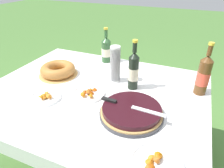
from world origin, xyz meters
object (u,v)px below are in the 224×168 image
(snack_plate_left, at_px, (45,97))
(snack_plate_right, at_px, (156,162))
(serving_knife, at_px, (127,105))
(cider_bottle_amber, at_px, (204,75))
(cup_stack, at_px, (115,64))
(snack_plate_near, at_px, (89,93))
(juice_bottle_red, at_px, (133,71))
(cider_bottle_green, at_px, (106,50))
(berry_tart, at_px, (132,112))
(bundt_cake, at_px, (58,70))

(snack_plate_left, relative_size, snack_plate_right, 0.90)
(serving_knife, distance_m, cider_bottle_amber, 0.55)
(cup_stack, distance_m, snack_plate_near, 0.28)
(juice_bottle_red, relative_size, snack_plate_left, 1.68)
(cider_bottle_green, height_order, snack_plate_left, cider_bottle_green)
(serving_knife, distance_m, snack_plate_right, 0.36)
(berry_tart, relative_size, bundt_cake, 1.22)
(cider_bottle_green, distance_m, juice_bottle_red, 0.49)
(bundt_cake, distance_m, juice_bottle_red, 0.60)
(berry_tart, height_order, cup_stack, cup_stack)
(berry_tart, height_order, snack_plate_near, snack_plate_near)
(serving_knife, xyz_separation_m, cider_bottle_amber, (0.37, 0.40, 0.07))
(serving_knife, relative_size, snack_plate_left, 1.84)
(juice_bottle_red, relative_size, snack_plate_near, 1.60)
(snack_plate_right, bearing_deg, snack_plate_left, 163.96)
(juice_bottle_red, distance_m, snack_plate_right, 0.64)
(cup_stack, height_order, snack_plate_near, cup_stack)
(berry_tart, xyz_separation_m, snack_plate_left, (-0.56, -0.05, -0.02))
(berry_tart, height_order, snack_plate_left, snack_plate_left)
(bundt_cake, xyz_separation_m, juice_bottle_red, (0.59, 0.04, 0.09))
(berry_tart, bearing_deg, serving_knife, 177.45)
(serving_knife, height_order, snack_plate_right, serving_knife)
(juice_bottle_red, bearing_deg, snack_plate_near, -140.03)
(snack_plate_left, distance_m, snack_plate_right, 0.79)
(berry_tart, height_order, juice_bottle_red, juice_bottle_red)
(juice_bottle_red, distance_m, snack_plate_near, 0.33)
(cider_bottle_green, bearing_deg, serving_knife, -56.93)
(cider_bottle_green, xyz_separation_m, snack_plate_near, (0.12, -0.54, -0.10))
(cider_bottle_green, bearing_deg, juice_bottle_red, -44.04)
(juice_bottle_red, bearing_deg, bundt_cake, -176.42)
(cup_stack, height_order, snack_plate_left, cup_stack)
(snack_plate_near, distance_m, snack_plate_left, 0.28)
(snack_plate_left, bearing_deg, cup_stack, 50.77)
(serving_knife, xyz_separation_m, snack_plate_left, (-0.53, -0.05, -0.05))
(cup_stack, xyz_separation_m, cider_bottle_green, (-0.21, 0.30, -0.02))
(bundt_cake, bearing_deg, serving_knife, -21.33)
(serving_knife, height_order, snack_plate_near, serving_knife)
(bundt_cake, xyz_separation_m, cup_stack, (0.44, 0.08, 0.09))
(bundt_cake, relative_size, snack_plate_left, 1.45)
(serving_knife, height_order, cider_bottle_amber, cider_bottle_amber)
(snack_plate_right, bearing_deg, serving_knife, 130.02)
(snack_plate_right, bearing_deg, cider_bottle_amber, 77.89)
(cup_stack, distance_m, snack_plate_left, 0.52)
(bundt_cake, relative_size, snack_plate_near, 1.38)
(cup_stack, relative_size, snack_plate_left, 1.31)
(snack_plate_near, bearing_deg, cider_bottle_green, 102.39)
(cider_bottle_amber, relative_size, juice_bottle_red, 1.01)
(snack_plate_right, bearing_deg, juice_bottle_red, 116.95)
(cup_stack, relative_size, snack_plate_right, 1.18)
(berry_tart, xyz_separation_m, serving_knife, (-0.03, 0.00, 0.04))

